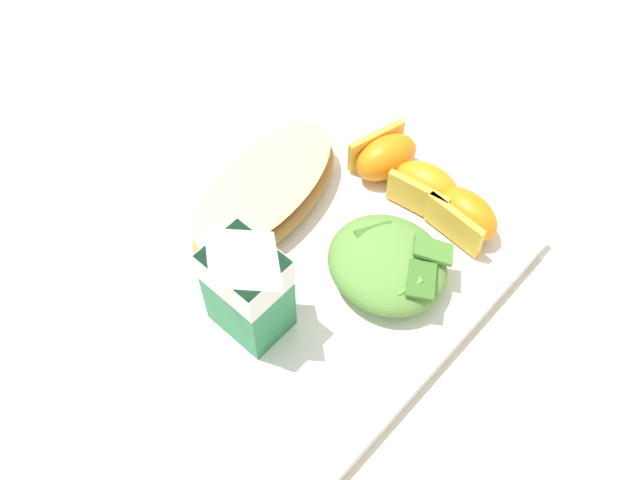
% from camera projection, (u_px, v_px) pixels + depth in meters
% --- Properties ---
extents(ground, '(3.00, 3.00, 0.00)m').
position_uv_depth(ground, '(320.00, 257.00, 0.64)').
color(ground, beige).
extents(white_plate, '(0.28, 0.28, 0.02)m').
position_uv_depth(white_plate, '(320.00, 252.00, 0.64)').
color(white_plate, white).
rests_on(white_plate, ground).
extents(cheesy_pizza_bread, '(0.10, 0.18, 0.04)m').
position_uv_depth(cheesy_pizza_bread, '(266.00, 193.00, 0.64)').
color(cheesy_pizza_bread, '#B77F42').
rests_on(cheesy_pizza_bread, white_plate).
extents(green_salad_pile, '(0.10, 0.09, 0.04)m').
position_uv_depth(green_salad_pile, '(387.00, 264.00, 0.60)').
color(green_salad_pile, '#5B8E3D').
rests_on(green_salad_pile, white_plate).
extents(milk_carton, '(0.06, 0.05, 0.11)m').
position_uv_depth(milk_carton, '(246.00, 282.00, 0.54)').
color(milk_carton, '#2D8451').
rests_on(milk_carton, white_plate).
extents(orange_wedge_front, '(0.06, 0.04, 0.04)m').
position_uv_depth(orange_wedge_front, '(465.00, 215.00, 0.62)').
color(orange_wedge_front, orange).
rests_on(orange_wedge_front, white_plate).
extents(orange_wedge_middle, '(0.06, 0.05, 0.04)m').
position_uv_depth(orange_wedge_middle, '(426.00, 187.00, 0.64)').
color(orange_wedge_middle, orange).
rests_on(orange_wedge_middle, white_plate).
extents(orange_wedge_rear, '(0.05, 0.07, 0.04)m').
position_uv_depth(orange_wedge_rear, '(385.00, 156.00, 0.66)').
color(orange_wedge_rear, orange).
rests_on(orange_wedge_rear, white_plate).
extents(paper_napkin, '(0.12, 0.12, 0.00)m').
position_uv_depth(paper_napkin, '(576.00, 221.00, 0.66)').
color(paper_napkin, white).
rests_on(paper_napkin, ground).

